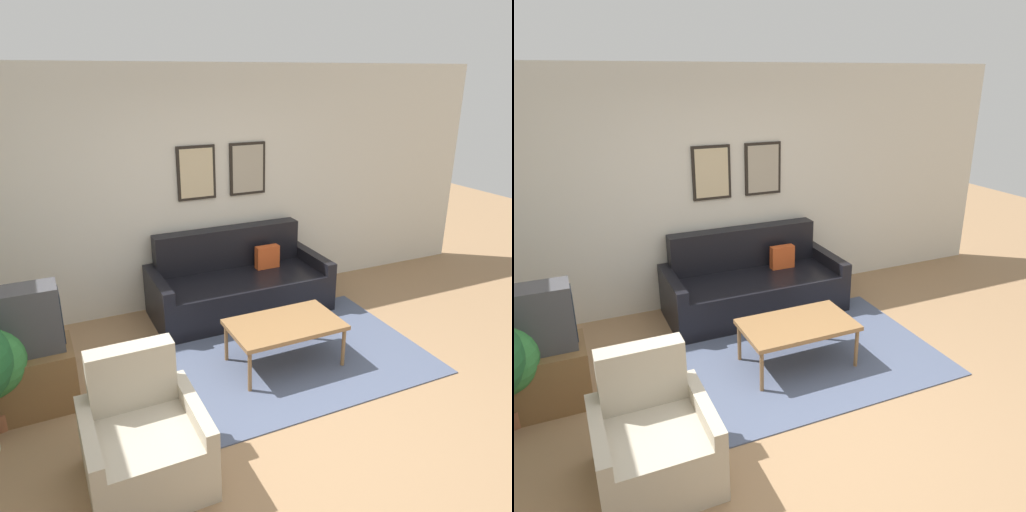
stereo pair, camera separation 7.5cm
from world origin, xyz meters
TOP-DOWN VIEW (x-y plane):
  - ground_plane at (0.00, 0.00)m, footprint 16.00×16.00m
  - area_rug at (0.40, 0.90)m, footprint 2.76×1.83m
  - wall_back at (0.01, 2.51)m, footprint 8.00×0.09m
  - couch at (0.46, 2.05)m, footprint 1.99×0.90m
  - coffee_table at (0.40, 0.80)m, footprint 1.03×0.62m
  - tv_stand at (-1.77, 1.10)m, footprint 0.70×0.48m
  - tv at (-1.77, 1.10)m, footprint 0.60×0.28m
  - armchair at (-1.11, -0.05)m, footprint 0.77×0.76m

SIDE VIEW (x-z plane):
  - ground_plane at x=0.00m, z-range 0.00..0.00m
  - area_rug at x=0.40m, z-range 0.00..0.01m
  - tv_stand at x=-1.77m, z-range 0.00..0.51m
  - armchair at x=-1.11m, z-range -0.15..0.72m
  - couch at x=0.46m, z-range -0.15..0.76m
  - coffee_table at x=0.40m, z-range 0.18..0.61m
  - tv at x=-1.77m, z-range 0.51..1.06m
  - wall_back at x=0.01m, z-range 0.00..2.70m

